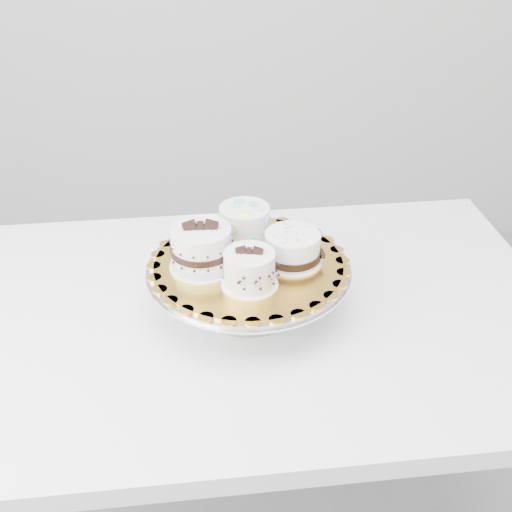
{
  "coord_description": "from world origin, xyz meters",
  "views": [
    {
      "loc": [
        0.05,
        -0.76,
        1.5
      ],
      "look_at": [
        0.1,
        0.22,
        0.88
      ],
      "focal_mm": 45.0,
      "sensor_mm": 36.0,
      "label": 1
    }
  ],
  "objects_px": {
    "table": "(259,340)",
    "cake_dots": "(245,224)",
    "cake_ribbon": "(293,249)",
    "cake_swirl": "(250,270)",
    "cake_stand": "(249,279)",
    "cake_banded": "(202,249)",
    "cake_board": "(249,264)"
  },
  "relations": [
    {
      "from": "table",
      "to": "cake_swirl",
      "type": "bearing_deg",
      "value": -109.63
    },
    {
      "from": "cake_stand",
      "to": "cake_board",
      "type": "xyz_separation_m",
      "value": [
        0.0,
        0.0,
        0.03
      ]
    },
    {
      "from": "table",
      "to": "cake_dots",
      "type": "height_order",
      "value": "cake_dots"
    },
    {
      "from": "cake_ribbon",
      "to": "cake_banded",
      "type": "bearing_deg",
      "value": 169.74
    },
    {
      "from": "table",
      "to": "cake_banded",
      "type": "relative_size",
      "value": 10.2
    },
    {
      "from": "cake_swirl",
      "to": "cake_ribbon",
      "type": "xyz_separation_m",
      "value": [
        0.08,
        0.07,
        -0.0
      ]
    },
    {
      "from": "cake_banded",
      "to": "cake_board",
      "type": "bearing_deg",
      "value": 4.79
    },
    {
      "from": "table",
      "to": "cake_ribbon",
      "type": "distance_m",
      "value": 0.22
    },
    {
      "from": "cake_board",
      "to": "cake_banded",
      "type": "distance_m",
      "value": 0.09
    },
    {
      "from": "cake_ribbon",
      "to": "cake_stand",
      "type": "bearing_deg",
      "value": 167.26
    },
    {
      "from": "cake_stand",
      "to": "cake_board",
      "type": "bearing_deg",
      "value": 0.0
    },
    {
      "from": "cake_swirl",
      "to": "cake_stand",
      "type": "bearing_deg",
      "value": 96.97
    },
    {
      "from": "cake_stand",
      "to": "cake_ribbon",
      "type": "bearing_deg",
      "value": 0.65
    },
    {
      "from": "table",
      "to": "cake_swirl",
      "type": "relative_size",
      "value": 12.2
    },
    {
      "from": "cake_board",
      "to": "cake_swirl",
      "type": "height_order",
      "value": "cake_swirl"
    },
    {
      "from": "cake_swirl",
      "to": "cake_ribbon",
      "type": "distance_m",
      "value": 0.11
    },
    {
      "from": "cake_board",
      "to": "cake_dots",
      "type": "distance_m",
      "value": 0.09
    },
    {
      "from": "table",
      "to": "cake_ribbon",
      "type": "bearing_deg",
      "value": -7.1
    },
    {
      "from": "cake_dots",
      "to": "cake_banded",
      "type": "bearing_deg",
      "value": -146.05
    },
    {
      "from": "table",
      "to": "cake_ribbon",
      "type": "height_order",
      "value": "cake_ribbon"
    },
    {
      "from": "cake_stand",
      "to": "cake_banded",
      "type": "xyz_separation_m",
      "value": [
        -0.08,
        -0.01,
        0.07
      ]
    },
    {
      "from": "cake_board",
      "to": "cake_dots",
      "type": "relative_size",
      "value": 2.95
    },
    {
      "from": "cake_stand",
      "to": "cake_ribbon",
      "type": "xyz_separation_m",
      "value": [
        0.08,
        0.0,
        0.06
      ]
    },
    {
      "from": "cake_ribbon",
      "to": "cake_dots",
      "type": "bearing_deg",
      "value": 122.91
    },
    {
      "from": "cake_stand",
      "to": "cake_banded",
      "type": "relative_size",
      "value": 3.16
    },
    {
      "from": "cake_swirl",
      "to": "cake_ribbon",
      "type": "height_order",
      "value": "cake_swirl"
    },
    {
      "from": "cake_stand",
      "to": "cake_dots",
      "type": "bearing_deg",
      "value": 92.94
    },
    {
      "from": "table",
      "to": "cake_banded",
      "type": "xyz_separation_m",
      "value": [
        -0.1,
        -0.01,
        0.23
      ]
    },
    {
      "from": "cake_swirl",
      "to": "cake_dots",
      "type": "distance_m",
      "value": 0.15
    },
    {
      "from": "table",
      "to": "cake_dots",
      "type": "relative_size",
      "value": 10.36
    },
    {
      "from": "cake_stand",
      "to": "cake_swirl",
      "type": "distance_m",
      "value": 0.1
    },
    {
      "from": "table",
      "to": "cake_board",
      "type": "relative_size",
      "value": 3.51
    }
  ]
}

